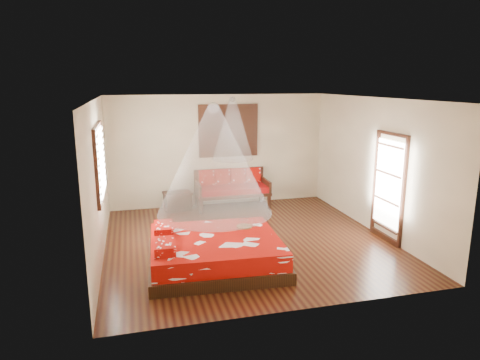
# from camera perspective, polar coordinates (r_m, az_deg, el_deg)

# --- Properties ---
(room) EXTENTS (5.54, 5.54, 2.84)m
(room) POSITION_cam_1_polar(r_m,az_deg,el_deg) (8.25, 1.02, 1.04)
(room) COLOR black
(room) RESTS_ON ground
(bed) EXTENTS (2.37, 2.17, 0.65)m
(bed) POSITION_cam_1_polar(r_m,az_deg,el_deg) (7.49, -3.48, -9.47)
(bed) COLOR black
(bed) RESTS_ON floor
(daybed) EXTENTS (1.82, 0.81, 0.95)m
(daybed) POSITION_cam_1_polar(r_m,az_deg,el_deg) (10.76, -1.12, -0.92)
(daybed) COLOR black
(daybed) RESTS_ON floor
(storage_chest) EXTENTS (0.72, 0.57, 0.45)m
(storage_chest) POSITION_cam_1_polar(r_m,az_deg,el_deg) (10.68, -8.31, -2.77)
(storage_chest) COLOR black
(storage_chest) RESTS_ON floor
(shutter_panel) EXTENTS (1.52, 0.06, 1.32)m
(shutter_panel) POSITION_cam_1_polar(r_m,az_deg,el_deg) (10.84, -1.56, 6.59)
(shutter_panel) COLOR black
(shutter_panel) RESTS_ON wall_back
(window_left) EXTENTS (0.10, 1.74, 1.34)m
(window_left) POSITION_cam_1_polar(r_m,az_deg,el_deg) (8.13, -18.13, 2.35)
(window_left) COLOR black
(window_left) RESTS_ON wall_left
(glazed_door) EXTENTS (0.08, 1.02, 2.16)m
(glazed_door) POSITION_cam_1_polar(r_m,az_deg,el_deg) (8.91, 19.18, -0.97)
(glazed_door) COLOR black
(glazed_door) RESTS_ON floor
(wine_tray) EXTENTS (0.28, 0.28, 0.23)m
(wine_tray) POSITION_cam_1_polar(r_m,az_deg,el_deg) (7.87, 0.55, -5.89)
(wine_tray) COLOR brown
(wine_tray) RESTS_ON bed
(mosquito_net_main) EXTENTS (1.93, 1.93, 1.80)m
(mosquito_net_main) POSITION_cam_1_polar(r_m,az_deg,el_deg) (7.03, -3.48, 2.65)
(mosquito_net_main) COLOR white
(mosquito_net_main) RESTS_ON ceiling
(mosquito_net_daybed) EXTENTS (1.00, 1.00, 1.50)m
(mosquito_net_daybed) POSITION_cam_1_polar(r_m,az_deg,el_deg) (10.37, -0.98, 6.86)
(mosquito_net_daybed) COLOR white
(mosquito_net_daybed) RESTS_ON ceiling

